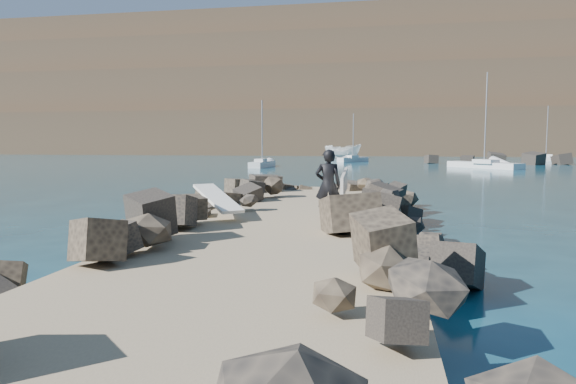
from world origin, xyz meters
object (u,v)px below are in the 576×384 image
(surfboard_resting, at_px, (217,202))
(sailboat_d, at_px, (546,158))
(surfer_with_board, at_px, (330,185))
(boat_imported, at_px, (343,151))

(surfboard_resting, xyz_separation_m, sailboat_d, (29.47, 70.47, -0.70))
(surfboard_resting, relative_size, surfer_with_board, 1.07)
(surfboard_resting, relative_size, sailboat_d, 0.31)
(surfboard_resting, bearing_deg, surfer_with_board, -37.99)
(sailboat_d, bearing_deg, boat_imported, 171.08)
(surfboard_resting, height_order, sailboat_d, sailboat_d)
(surfboard_resting, bearing_deg, boat_imported, 53.48)
(boat_imported, distance_m, surfer_with_board, 75.60)
(surfboard_resting, xyz_separation_m, boat_imported, (-2.04, 75.41, 0.19))
(surfboard_resting, xyz_separation_m, surfer_with_board, (3.31, 0.00, 0.55))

